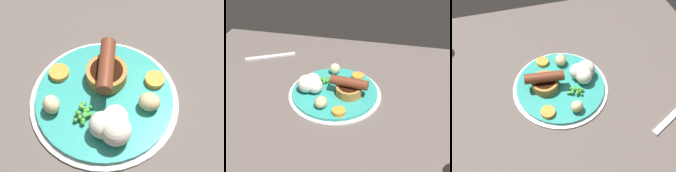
# 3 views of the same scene
# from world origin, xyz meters

# --- Properties ---
(dining_table) EXTENTS (1.10, 0.80, 0.03)m
(dining_table) POSITION_xyz_m (0.00, 0.00, 0.01)
(dining_table) COLOR #564C47
(dining_table) RESTS_ON ground
(dinner_plate) EXTENTS (0.28, 0.28, 0.01)m
(dinner_plate) POSITION_xyz_m (-0.02, 0.03, 0.04)
(dinner_plate) COLOR silver
(dinner_plate) RESTS_ON dining_table
(sausage_pudding) EXTENTS (0.12, 0.08, 0.06)m
(sausage_pudding) POSITION_xyz_m (0.03, 0.02, 0.07)
(sausage_pudding) COLOR #AD7538
(sausage_pudding) RESTS_ON dinner_plate
(pea_pile) EXTENTS (0.05, 0.04, 0.02)m
(pea_pile) POSITION_xyz_m (-0.05, 0.07, 0.05)
(pea_pile) COLOR green
(pea_pile) RESTS_ON dinner_plate
(cauliflower_floret) EXTENTS (0.08, 0.07, 0.05)m
(cauliflower_floret) POSITION_xyz_m (-0.09, 0.02, 0.07)
(cauliflower_floret) COLOR silver
(cauliflower_floret) RESTS_ON dinner_plate
(potato_chunk_0) EXTENTS (0.04, 0.04, 0.04)m
(potato_chunk_0) POSITION_xyz_m (-0.04, 0.13, 0.06)
(potato_chunk_0) COLOR beige
(potato_chunk_0) RESTS_ON dinner_plate
(potato_chunk_1) EXTENTS (0.05, 0.05, 0.03)m
(potato_chunk_1) POSITION_xyz_m (-0.04, -0.05, 0.06)
(potato_chunk_1) COLOR #CCB77F
(potato_chunk_1) RESTS_ON dinner_plate
(carrot_slice_1) EXTENTS (0.04, 0.04, 0.01)m
(carrot_slice_1) POSITION_xyz_m (0.04, 0.12, 0.05)
(carrot_slice_1) COLOR orange
(carrot_slice_1) RESTS_ON dinner_plate
(carrot_slice_3) EXTENTS (0.05, 0.05, 0.01)m
(carrot_slice_3) POSITION_xyz_m (0.02, -0.07, 0.05)
(carrot_slice_3) COLOR orange
(carrot_slice_3) RESTS_ON dinner_plate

